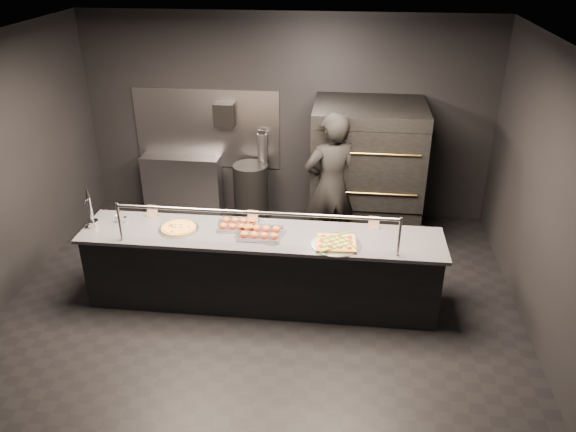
{
  "coord_description": "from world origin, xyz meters",
  "views": [
    {
      "loc": [
        0.92,
        -5.46,
        3.96
      ],
      "look_at": [
        0.29,
        0.2,
        1.06
      ],
      "focal_mm": 35.0,
      "sensor_mm": 36.0,
      "label": 1
    }
  ],
  "objects_px": {
    "service_counter": "(262,268)",
    "prep_shelf": "(183,183)",
    "fire_extinguisher": "(262,148)",
    "trash_bin": "(251,192)",
    "pizza_oven": "(366,171)",
    "slider_tray_a": "(238,224)",
    "square_pizza": "(336,243)",
    "round_pizza": "(179,228)",
    "slider_tray_b": "(260,233)",
    "towel_dispenser": "(224,115)",
    "beer_tap": "(91,215)",
    "worker": "(331,187)"
  },
  "relations": [
    {
      "from": "beer_tap",
      "to": "slider_tray_b",
      "type": "distance_m",
      "value": 1.95
    },
    {
      "from": "pizza_oven",
      "to": "towel_dispenser",
      "type": "relative_size",
      "value": 5.46
    },
    {
      "from": "pizza_oven",
      "to": "worker",
      "type": "bearing_deg",
      "value": -125.46
    },
    {
      "from": "service_counter",
      "to": "worker",
      "type": "bearing_deg",
      "value": 59.51
    },
    {
      "from": "prep_shelf",
      "to": "trash_bin",
      "type": "distance_m",
      "value": 1.12
    },
    {
      "from": "round_pizza",
      "to": "slider_tray_b",
      "type": "bearing_deg",
      "value": -1.81
    },
    {
      "from": "square_pizza",
      "to": "trash_bin",
      "type": "height_order",
      "value": "square_pizza"
    },
    {
      "from": "service_counter",
      "to": "fire_extinguisher",
      "type": "relative_size",
      "value": 8.12
    },
    {
      "from": "fire_extinguisher",
      "to": "trash_bin",
      "type": "bearing_deg",
      "value": -119.44
    },
    {
      "from": "trash_bin",
      "to": "worker",
      "type": "height_order",
      "value": "worker"
    },
    {
      "from": "slider_tray_b",
      "to": "pizza_oven",
      "type": "bearing_deg",
      "value": 58.03
    },
    {
      "from": "pizza_oven",
      "to": "square_pizza",
      "type": "distance_m",
      "value": 2.08
    },
    {
      "from": "service_counter",
      "to": "round_pizza",
      "type": "xyz_separation_m",
      "value": [
        -0.95,
        0.01,
        0.47
      ]
    },
    {
      "from": "pizza_oven",
      "to": "slider_tray_b",
      "type": "xyz_separation_m",
      "value": [
        -1.2,
        -1.92,
        -0.02
      ]
    },
    {
      "from": "beer_tap",
      "to": "round_pizza",
      "type": "height_order",
      "value": "beer_tap"
    },
    {
      "from": "service_counter",
      "to": "round_pizza",
      "type": "bearing_deg",
      "value": 179.57
    },
    {
      "from": "service_counter",
      "to": "prep_shelf",
      "type": "relative_size",
      "value": 3.42
    },
    {
      "from": "fire_extinguisher",
      "to": "worker",
      "type": "xyz_separation_m",
      "value": [
        1.08,
        -1.16,
        -0.07
      ]
    },
    {
      "from": "prep_shelf",
      "to": "beer_tap",
      "type": "height_order",
      "value": "beer_tap"
    },
    {
      "from": "fire_extinguisher",
      "to": "prep_shelf",
      "type": "bearing_deg",
      "value": -176.34
    },
    {
      "from": "slider_tray_a",
      "to": "square_pizza",
      "type": "xyz_separation_m",
      "value": [
        1.13,
        -0.3,
        -0.01
      ]
    },
    {
      "from": "towel_dispenser",
      "to": "square_pizza",
      "type": "relative_size",
      "value": 0.65
    },
    {
      "from": "square_pizza",
      "to": "worker",
      "type": "distance_m",
      "value": 1.4
    },
    {
      "from": "beer_tap",
      "to": "worker",
      "type": "bearing_deg",
      "value": 25.51
    },
    {
      "from": "worker",
      "to": "round_pizza",
      "type": "bearing_deg",
      "value": 14.31
    },
    {
      "from": "prep_shelf",
      "to": "slider_tray_a",
      "type": "relative_size",
      "value": 2.36
    },
    {
      "from": "service_counter",
      "to": "slider_tray_b",
      "type": "relative_size",
      "value": 7.37
    },
    {
      "from": "fire_extinguisher",
      "to": "slider_tray_a",
      "type": "bearing_deg",
      "value": -88.34
    },
    {
      "from": "towel_dispenser",
      "to": "worker",
      "type": "distance_m",
      "value": 2.07
    },
    {
      "from": "fire_extinguisher",
      "to": "beer_tap",
      "type": "height_order",
      "value": "beer_tap"
    },
    {
      "from": "round_pizza",
      "to": "slider_tray_a",
      "type": "bearing_deg",
      "value": 12.18
    },
    {
      "from": "fire_extinguisher",
      "to": "square_pizza",
      "type": "relative_size",
      "value": 0.93
    },
    {
      "from": "slider_tray_a",
      "to": "slider_tray_b",
      "type": "height_order",
      "value": "slider_tray_b"
    },
    {
      "from": "service_counter",
      "to": "prep_shelf",
      "type": "height_order",
      "value": "service_counter"
    },
    {
      "from": "round_pizza",
      "to": "slider_tray_b",
      "type": "height_order",
      "value": "slider_tray_b"
    },
    {
      "from": "prep_shelf",
      "to": "towel_dispenser",
      "type": "xyz_separation_m",
      "value": [
        0.7,
        0.07,
        1.1
      ]
    },
    {
      "from": "prep_shelf",
      "to": "pizza_oven",
      "type": "bearing_deg",
      "value": -8.54
    },
    {
      "from": "service_counter",
      "to": "prep_shelf",
      "type": "xyz_separation_m",
      "value": [
        -1.6,
        2.32,
        -0.01
      ]
    },
    {
      "from": "pizza_oven",
      "to": "prep_shelf",
      "type": "xyz_separation_m",
      "value": [
        -2.8,
        0.42,
        -0.52
      ]
    },
    {
      "from": "pizza_oven",
      "to": "square_pizza",
      "type": "height_order",
      "value": "pizza_oven"
    },
    {
      "from": "service_counter",
      "to": "round_pizza",
      "type": "distance_m",
      "value": 1.06
    },
    {
      "from": "pizza_oven",
      "to": "slider_tray_a",
      "type": "relative_size",
      "value": 3.75
    },
    {
      "from": "service_counter",
      "to": "towel_dispenser",
      "type": "distance_m",
      "value": 2.78
    },
    {
      "from": "beer_tap",
      "to": "towel_dispenser",
      "type": "bearing_deg",
      "value": 66.6
    },
    {
      "from": "prep_shelf",
      "to": "trash_bin",
      "type": "relative_size",
      "value": 1.37
    },
    {
      "from": "pizza_oven",
      "to": "slider_tray_a",
      "type": "distance_m",
      "value": 2.29
    },
    {
      "from": "pizza_oven",
      "to": "slider_tray_a",
      "type": "height_order",
      "value": "pizza_oven"
    },
    {
      "from": "service_counter",
      "to": "beer_tap",
      "type": "height_order",
      "value": "beer_tap"
    },
    {
      "from": "service_counter",
      "to": "trash_bin",
      "type": "xyz_separation_m",
      "value": [
        -0.49,
        2.15,
        -0.03
      ]
    },
    {
      "from": "towel_dispenser",
      "to": "slider_tray_b",
      "type": "bearing_deg",
      "value": -69.55
    }
  ]
}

